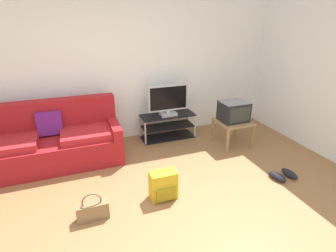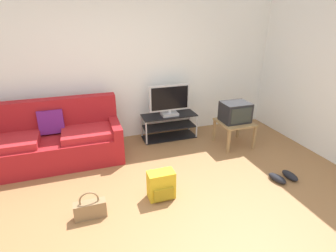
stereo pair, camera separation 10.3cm
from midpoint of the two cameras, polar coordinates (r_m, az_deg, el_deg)
ground_plane at (r=3.05m, az=-3.41°, el=-21.25°), size 9.00×9.80×0.02m
wall_back at (r=4.66m, az=-12.91°, el=12.85°), size 9.00×0.10×2.70m
wall_right at (r=4.75m, az=30.92°, el=10.44°), size 0.10×3.60×2.70m
couch at (r=4.37m, az=-24.51°, el=-3.27°), size 2.03×0.81×0.93m
tv_stand at (r=4.87m, az=-0.68°, el=-0.02°), size 0.98×0.39×0.45m
flat_tv at (r=4.68m, az=-0.62°, el=5.50°), size 0.73×0.22×0.55m
side_table at (r=4.69m, az=13.23°, el=0.38°), size 0.55×0.55×0.43m
crt_tv at (r=4.62m, az=13.37°, el=3.07°), size 0.45×0.38×0.33m
backpack at (r=3.33m, az=-1.93°, el=-12.65°), size 0.33×0.26×0.36m
handbag at (r=3.20m, az=-16.83°, el=-16.98°), size 0.35×0.12×0.34m
sneakers_pair at (r=4.07m, az=22.93°, el=-9.71°), size 0.36×0.29×0.09m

